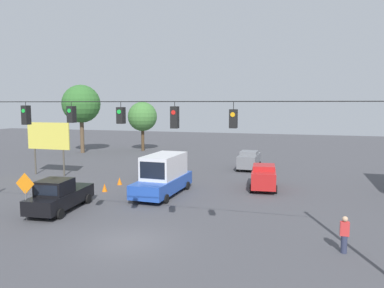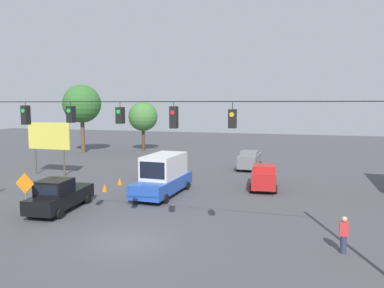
{
  "view_description": "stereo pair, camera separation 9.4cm",
  "coord_description": "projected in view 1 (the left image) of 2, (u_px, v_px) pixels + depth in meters",
  "views": [
    {
      "loc": [
        -8.14,
        16.42,
        6.87
      ],
      "look_at": [
        -0.08,
        -11.15,
        3.76
      ],
      "focal_mm": 35.0,
      "sensor_mm": 36.0,
      "label": 1
    },
    {
      "loc": [
        -8.23,
        16.39,
        6.87
      ],
      "look_at": [
        -0.08,
        -11.15,
        3.76
      ],
      "focal_mm": 35.0,
      "sensor_mm": 36.0,
      "label": 2
    }
  ],
  "objects": [
    {
      "name": "tree_horizon_right",
      "position": [
        142.0,
        117.0,
        54.29
      ],
      "size": [
        4.24,
        4.24,
        7.13
      ],
      "color": "#4C3823",
      "rests_on": "ground_plane"
    },
    {
      "name": "roadside_billboard",
      "position": [
        48.0,
        138.0,
        35.77
      ],
      "size": [
        4.59,
        0.16,
        5.08
      ],
      "color": "#4C473D",
      "rests_on": "ground_plane"
    },
    {
      "name": "traffic_cone_second",
      "position": [
        82.0,
        196.0,
        26.66
      ],
      "size": [
        0.42,
        0.42,
        0.63
      ],
      "primitive_type": "cone",
      "color": "orange",
      "rests_on": "ground_plane"
    },
    {
      "name": "sedan_grey_oncoming_deep",
      "position": [
        249.0,
        160.0,
        39.25
      ],
      "size": [
        2.14,
        4.61,
        1.92
      ],
      "color": "slate",
      "rests_on": "ground_plane"
    },
    {
      "name": "pickup_truck_black_parked_shoulder",
      "position": [
        59.0,
        196.0,
        24.04
      ],
      "size": [
        2.55,
        5.66,
        2.12
      ],
      "color": "black",
      "rests_on": "ground_plane"
    },
    {
      "name": "traffic_cone_nearest",
      "position": [
        63.0,
        205.0,
        24.27
      ],
      "size": [
        0.42,
        0.42,
        0.63
      ],
      "primitive_type": "cone",
      "color": "orange",
      "rests_on": "ground_plane"
    },
    {
      "name": "box_truck_blue_withflow_mid",
      "position": [
        163.0,
        175.0,
        28.32
      ],
      "size": [
        2.82,
        6.88,
        3.04
      ],
      "color": "#234CB2",
      "rests_on": "ground_plane"
    },
    {
      "name": "pedestrian",
      "position": [
        344.0,
        235.0,
        17.19
      ],
      "size": [
        0.4,
        0.28,
        1.74
      ],
      "color": "#2D334C",
      "rests_on": "ground_plane"
    },
    {
      "name": "traffic_cone_fourth",
      "position": [
        120.0,
        181.0,
        31.81
      ],
      "size": [
        0.42,
        0.42,
        0.63
      ],
      "primitive_type": "cone",
      "color": "orange",
      "rests_on": "ground_plane"
    },
    {
      "name": "work_zone_sign",
      "position": [
        25.0,
        187.0,
        21.91
      ],
      "size": [
        1.27,
        0.06,
        2.84
      ],
      "color": "slate",
      "rests_on": "ground_plane"
    },
    {
      "name": "tree_horizon_left",
      "position": [
        81.0,
        104.0,
        51.84
      ],
      "size": [
        5.26,
        5.26,
        9.47
      ],
      "color": "brown",
      "rests_on": "ground_plane"
    },
    {
      "name": "ground_plane",
      "position": [
        128.0,
        242.0,
        18.68
      ],
      "size": [
        140.0,
        140.0,
        0.0
      ],
      "primitive_type": "plane",
      "color": "#47474C"
    },
    {
      "name": "traffic_cone_third",
      "position": [
        105.0,
        187.0,
        29.34
      ],
      "size": [
        0.42,
        0.42,
        0.63
      ],
      "primitive_type": "cone",
      "color": "orange",
      "rests_on": "ground_plane"
    },
    {
      "name": "pickup_truck_tan_withflow_far",
      "position": [
        163.0,
        166.0,
        35.56
      ],
      "size": [
        2.37,
        5.56,
        2.12
      ],
      "color": "tan",
      "rests_on": "ground_plane"
    },
    {
      "name": "sedan_red_oncoming_far",
      "position": [
        264.0,
        176.0,
        30.21
      ],
      "size": [
        2.39,
        4.73,
        1.96
      ],
      "color": "red",
      "rests_on": "ground_plane"
    },
    {
      "name": "overhead_signal_span",
      "position": [
        121.0,
        142.0,
        17.69
      ],
      "size": [
        23.55,
        0.38,
        7.9
      ],
      "color": "slate",
      "rests_on": "ground_plane"
    }
  ]
}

